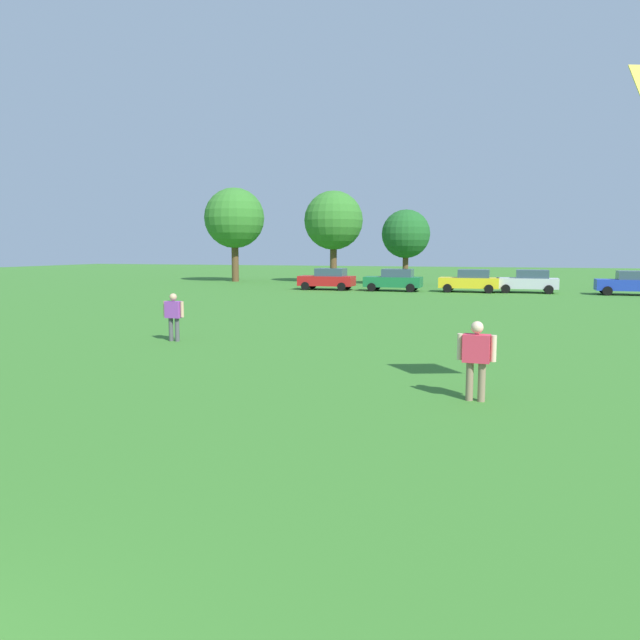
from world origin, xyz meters
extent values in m
plane|color=#387528|center=(0.00, 30.00, 0.00)|extent=(160.00, 160.00, 0.00)
cylinder|color=#8C7259|center=(4.18, 11.20, 0.42)|extent=(0.16, 0.16, 0.83)
cylinder|color=#8C7259|center=(3.93, 11.22, 0.42)|extent=(0.16, 0.16, 0.83)
cube|color=#D8334C|center=(4.05, 11.21, 1.12)|extent=(0.57, 0.35, 0.59)
cylinder|color=beige|center=(4.39, 11.19, 1.14)|extent=(0.12, 0.12, 0.55)
cylinder|color=beige|center=(3.71, 11.23, 1.14)|extent=(0.12, 0.12, 0.55)
sphere|color=beige|center=(4.05, 11.21, 1.57)|extent=(0.26, 0.26, 0.26)
cylinder|color=#4C4C51|center=(-6.56, 16.81, 0.41)|extent=(0.15, 0.15, 0.82)
cylinder|color=#4C4C51|center=(-6.32, 16.80, 0.41)|extent=(0.15, 0.15, 0.82)
cube|color=purple|center=(-6.44, 16.80, 1.10)|extent=(0.55, 0.31, 0.58)
cylinder|color=tan|center=(-6.78, 16.81, 1.12)|extent=(0.12, 0.12, 0.54)
cylinder|color=tan|center=(-6.10, 16.80, 1.12)|extent=(0.12, 0.12, 0.54)
sphere|color=tan|center=(-6.44, 16.80, 1.54)|extent=(0.25, 0.25, 0.25)
cube|color=red|center=(-9.13, 44.22, 0.70)|extent=(4.30, 1.80, 0.76)
cube|color=#334756|center=(-8.79, 44.22, 1.38)|extent=(2.24, 1.58, 0.60)
cylinder|color=black|center=(-10.59, 43.32, 0.32)|extent=(0.64, 0.22, 0.64)
cylinder|color=black|center=(-10.59, 45.12, 0.32)|extent=(0.64, 0.22, 0.64)
cylinder|color=black|center=(-7.67, 43.32, 0.32)|extent=(0.64, 0.22, 0.64)
cylinder|color=black|center=(-7.67, 45.12, 0.32)|extent=(0.64, 0.22, 0.64)
cube|color=#196B38|center=(-3.88, 44.28, 0.70)|extent=(4.30, 1.80, 0.76)
cube|color=#334756|center=(-3.54, 44.28, 1.38)|extent=(2.24, 1.58, 0.60)
cylinder|color=black|center=(-5.34, 43.38, 0.32)|extent=(0.64, 0.22, 0.64)
cylinder|color=black|center=(-5.34, 45.18, 0.32)|extent=(0.64, 0.22, 0.64)
cylinder|color=black|center=(-2.42, 43.38, 0.32)|extent=(0.64, 0.22, 0.64)
cylinder|color=black|center=(-2.42, 45.18, 0.32)|extent=(0.64, 0.22, 0.64)
cube|color=yellow|center=(1.69, 44.77, 0.70)|extent=(4.30, 1.80, 0.76)
cube|color=#334756|center=(2.04, 44.77, 1.38)|extent=(2.24, 1.58, 0.60)
cylinder|color=black|center=(0.23, 43.87, 0.32)|extent=(0.64, 0.22, 0.64)
cylinder|color=black|center=(0.23, 45.67, 0.32)|extent=(0.64, 0.22, 0.64)
cylinder|color=black|center=(3.16, 43.87, 0.32)|extent=(0.64, 0.22, 0.64)
cylinder|color=black|center=(3.16, 45.67, 0.32)|extent=(0.64, 0.22, 0.64)
cube|color=silver|center=(5.78, 45.32, 0.70)|extent=(4.30, 1.80, 0.76)
cube|color=#334756|center=(6.13, 45.32, 1.38)|extent=(2.24, 1.58, 0.60)
cylinder|color=black|center=(4.32, 44.42, 0.32)|extent=(0.64, 0.22, 0.64)
cylinder|color=black|center=(4.32, 46.22, 0.32)|extent=(0.64, 0.22, 0.64)
cylinder|color=black|center=(7.24, 44.42, 0.32)|extent=(0.64, 0.22, 0.64)
cylinder|color=black|center=(7.24, 46.22, 0.32)|extent=(0.64, 0.22, 0.64)
cube|color=#1E38AD|center=(12.48, 45.06, 0.70)|extent=(4.30, 1.80, 0.76)
cube|color=#334756|center=(12.82, 45.06, 1.38)|extent=(2.24, 1.58, 0.60)
cylinder|color=black|center=(11.01, 44.16, 0.32)|extent=(0.64, 0.22, 0.64)
cylinder|color=black|center=(11.01, 45.96, 0.32)|extent=(0.64, 0.22, 0.64)
cylinder|color=brown|center=(-21.25, 53.39, 1.85)|extent=(0.68, 0.68, 3.69)
sphere|color=#337528|center=(-21.25, 53.39, 6.17)|extent=(5.83, 5.83, 5.83)
cylinder|color=brown|center=(-11.56, 54.56, 1.76)|extent=(0.65, 0.65, 3.51)
sphere|color=#337528|center=(-11.56, 54.56, 5.87)|extent=(5.54, 5.54, 5.54)
cylinder|color=brown|center=(-4.31, 52.42, 1.35)|extent=(0.50, 0.50, 2.69)
sphere|color=#1E5B23|center=(-4.31, 52.42, 4.50)|extent=(4.25, 4.25, 4.25)
camera|label=1|loc=(4.70, -1.90, 3.20)|focal=34.55mm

